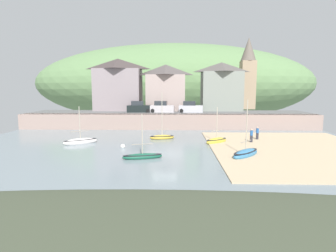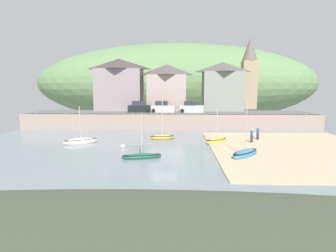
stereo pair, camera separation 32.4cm
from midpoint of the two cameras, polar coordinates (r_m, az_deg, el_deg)
ground at (r=19.30m, az=1.96°, el=-11.71°), size 48.00×41.00×0.61m
quay_seawall at (r=45.57m, az=-0.04°, el=1.17°), size 48.00×9.40×2.40m
hillside_backdrop at (r=82.96m, az=1.13°, el=8.62°), size 80.00×44.00×22.30m
waterfront_building_left at (r=54.07m, az=-10.27°, el=8.37°), size 8.77×6.04×9.60m
waterfront_building_centre at (r=52.99m, az=-0.65°, el=7.92°), size 7.37×5.95×8.50m
waterfront_building_right at (r=53.61m, az=10.63°, el=7.98°), size 7.56×5.85×8.88m
church_with_spire at (r=58.78m, az=15.81°, el=10.47°), size 3.00×3.00×14.06m
fishing_boat_green at (r=28.12m, az=15.23°, el=-5.43°), size 3.65×3.86×5.72m
sailboat_tall_mast at (r=34.17m, az=9.59°, el=-2.98°), size 3.18×2.82×4.54m
sailboat_far_left at (r=26.63m, az=-5.58°, el=-6.12°), size 3.92×1.88×4.37m
rowboat_small_beached at (r=34.96m, az=-17.67°, el=-2.99°), size 3.83×2.97×4.65m
sailboat_blue_trim at (r=36.55m, az=-1.47°, el=-2.22°), size 3.44×2.03×6.15m
parked_car_near_slipway at (r=49.01m, az=-6.22°, el=3.77°), size 4.24×2.08×1.95m
parked_car_by_wall at (r=48.63m, az=-1.42°, el=3.78°), size 4.22×2.02×1.95m
parked_car_end_of_row at (r=48.63m, az=4.42°, el=3.76°), size 4.23×2.03×1.95m
person_on_slipway at (r=35.10m, az=16.40°, el=-1.74°), size 0.34×0.34×1.62m
person_near_water at (r=37.18m, az=17.53°, el=-1.27°), size 0.34×0.34×1.62m
mooring_buoy at (r=31.51m, az=-9.48°, el=-4.12°), size 0.53×0.53×0.53m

